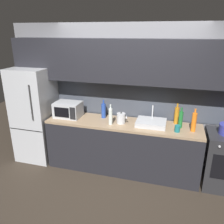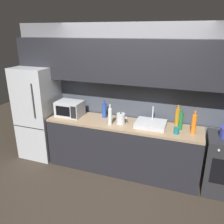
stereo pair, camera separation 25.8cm
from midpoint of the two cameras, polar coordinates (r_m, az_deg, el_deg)
The scene contains 14 objects.
ground_plane at distance 3.56m, azimuth -3.46°, elevation -21.77°, with size 10.00×10.00×0.00m, color #2D261E.
back_wall at distance 3.90m, azimuth 1.91°, elevation 7.73°, with size 4.35×0.44×2.50m.
counter_run at distance 4.01m, azimuth 0.68°, elevation -8.69°, with size 2.61×0.60×0.90m.
refrigerator at distance 4.54m, azimuth -20.29°, elevation -0.61°, with size 0.68×0.69×1.75m.
oven_range at distance 3.97m, azimuth 24.70°, elevation -11.02°, with size 0.60×0.62×0.90m.
microwave at distance 4.15m, azimuth -12.74°, elevation 0.60°, with size 0.46×0.35×0.27m.
sink_basin at distance 3.75m, azimuth 7.90°, elevation -2.73°, with size 0.48×0.38×0.30m.
kettle at distance 3.77m, azimuth 0.36°, elevation -1.60°, with size 0.18×0.15×0.20m.
wine_bottle_amber at distance 3.86m, azimuth 14.14°, elevation -0.81°, with size 0.08×0.08×0.35m.
wine_bottle_blue at distance 4.01m, azimuth -3.98°, elevation 0.36°, with size 0.08×0.08×0.33m.
wine_bottle_clear at distance 3.71m, azimuth -2.37°, elevation -1.09°, with size 0.06×0.06×0.35m.
wine_bottle_green at distance 3.70m, azimuth 15.01°, elevation -1.86°, with size 0.07×0.07×0.34m.
wine_bottle_orange at distance 3.63m, azimuth 18.05°, elevation -2.41°, with size 0.07×0.07×0.36m.
mug_teal at distance 3.57m, azimuth 14.17°, elevation -4.10°, with size 0.08×0.08×0.11m, color #19666B.
Camera 1 is at (0.80, -2.55, 2.36)m, focal length 36.29 mm.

